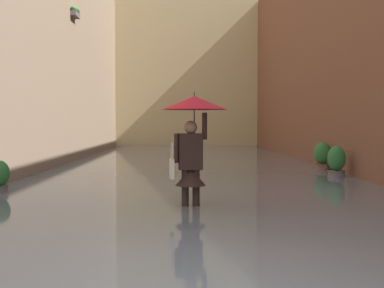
{
  "coord_description": "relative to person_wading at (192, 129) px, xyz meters",
  "views": [
    {
      "loc": [
        0.16,
        3.37,
        1.56
      ],
      "look_at": [
        0.02,
        -4.65,
        1.19
      ],
      "focal_mm": 44.06,
      "sensor_mm": 36.0,
      "label": 1
    }
  ],
  "objects": [
    {
      "name": "person_wading",
      "position": [
        0.0,
        0.0,
        0.0
      ],
      "size": [
        1.07,
        1.07,
        2.06
      ],
      "color": "#4C4233",
      "rests_on": "ground_plane"
    },
    {
      "name": "potted_plant_far_left",
      "position": [
        -3.86,
        -5.82,
        -0.95
      ],
      "size": [
        0.49,
        0.49,
        0.99
      ],
      "color": "brown",
      "rests_on": "ground_plane"
    },
    {
      "name": "potted_plant_mid_right",
      "position": [
        3.76,
        -1.56,
        -1.01
      ],
      "size": [
        0.39,
        0.39,
        0.82
      ],
      "color": "#66605B",
      "rests_on": "ground_plane"
    },
    {
      "name": "building_facade_far",
      "position": [
        -0.02,
        -20.59,
        5.21
      ],
      "size": [
        11.85,
        1.8,
        13.33
      ],
      "primitive_type": "cube",
      "color": "tan",
      "rests_on": "ground_plane"
    },
    {
      "name": "ground_plane",
      "position": [
        -0.02,
        -7.69,
        -1.46
      ],
      "size": [
        60.01,
        60.01,
        0.0
      ],
      "primitive_type": "plane",
      "color": "gray"
    },
    {
      "name": "potted_plant_near_left",
      "position": [
        -3.74,
        -4.19,
        -0.96
      ],
      "size": [
        0.46,
        0.46,
        0.96
      ],
      "color": "#66605B",
      "rests_on": "ground_plane"
    },
    {
      "name": "building_facade_left",
      "position": [
        -5.04,
        -7.68,
        2.81
      ],
      "size": [
        2.04,
        28.0,
        8.54
      ],
      "color": "brown",
      "rests_on": "ground_plane"
    },
    {
      "name": "flood_water",
      "position": [
        -0.02,
        -7.69,
        -1.36
      ],
      "size": [
        9.05,
        30.0,
        0.19
      ],
      "primitive_type": "cube",
      "color": "slate",
      "rests_on": "ground_plane"
    }
  ]
}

